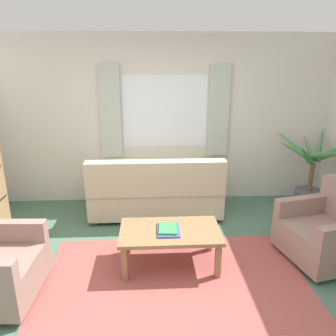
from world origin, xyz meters
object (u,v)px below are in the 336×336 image
(couch, at_px, (156,192))
(armchair_right, at_px, (329,231))
(potted_plant, at_px, (311,175))
(coffee_table, at_px, (170,235))
(book_stack_on_table, at_px, (168,229))

(couch, relative_size, armchair_right, 1.89)
(couch, distance_m, potted_plant, 2.38)
(armchair_right, bearing_deg, potted_plant, 150.03)
(couch, distance_m, armchair_right, 2.31)
(coffee_table, height_order, book_stack_on_table, book_stack_on_table)
(potted_plant, bearing_deg, couch, -176.27)
(coffee_table, distance_m, book_stack_on_table, 0.08)
(coffee_table, height_order, potted_plant, potted_plant)
(armchair_right, distance_m, book_stack_on_table, 1.84)
(armchair_right, bearing_deg, coffee_table, -102.19)
(armchair_right, distance_m, potted_plant, 1.47)
(couch, bearing_deg, armchair_right, 147.57)
(coffee_table, bearing_deg, potted_plant, 32.36)
(armchair_right, relative_size, book_stack_on_table, 3.02)
(book_stack_on_table, bearing_deg, coffee_table, 37.99)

